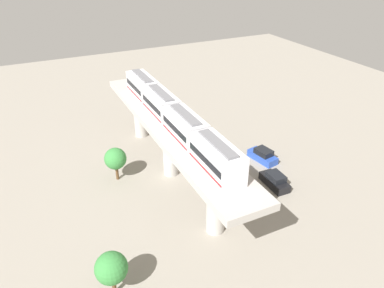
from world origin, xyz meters
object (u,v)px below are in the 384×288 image
Objects in this scene: parked_car_blue at (263,156)px; tree_mid_lot at (115,159)px; tree_near_viaduct at (111,268)px; train at (173,116)px; parked_car_black at (275,181)px.

parked_car_blue is 1.01× the size of tree_mid_lot.
tree_near_viaduct is 17.09m from tree_mid_lot.
tree_near_viaduct is at bearing 49.83° from train.
tree_near_viaduct is 1.00× the size of tree_mid_lot.
train is 6.26× the size of tree_mid_lot.
tree_mid_lot is at bearing -106.55° from tree_near_viaduct.
tree_mid_lot reaches higher than parked_car_black.
parked_car_blue is 26.91m from tree_near_viaduct.
parked_car_black is 0.97× the size of tree_mid_lot.
train is 6.18× the size of parked_car_blue.
parked_car_black is (2.16, 5.50, 0.00)m from parked_car_blue.
tree_mid_lot reaches higher than parked_car_blue.
train is 18.61m from tree_near_viaduct.
train is at bearing -32.05° from parked_car_black.
parked_car_blue is at bearing 173.27° from train.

